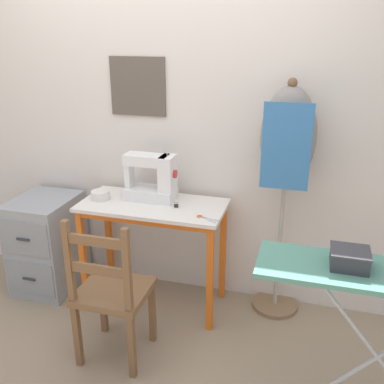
# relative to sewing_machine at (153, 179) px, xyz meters

# --- Properties ---
(ground_plane) EXTENTS (14.00, 14.00, 0.00)m
(ground_plane) POSITION_rel_sewing_machine_xyz_m (0.02, -0.31, -0.92)
(ground_plane) COLOR gray
(wall_back) EXTENTS (10.00, 0.07, 2.55)m
(wall_back) POSITION_rel_sewing_machine_xyz_m (0.02, 0.23, 0.35)
(wall_back) COLOR silver
(wall_back) RESTS_ON ground_plane
(sewing_table) EXTENTS (0.98, 0.47, 0.77)m
(sewing_table) POSITION_rel_sewing_machine_xyz_m (0.02, -0.09, -0.27)
(sewing_table) COLOR silver
(sewing_table) RESTS_ON ground_plane
(sewing_machine) EXTENTS (0.36, 0.18, 0.34)m
(sewing_machine) POSITION_rel_sewing_machine_xyz_m (0.00, 0.00, 0.00)
(sewing_machine) COLOR white
(sewing_machine) RESTS_ON sewing_table
(fabric_bowl) EXTENTS (0.13, 0.13, 0.06)m
(fabric_bowl) POSITION_rel_sewing_machine_xyz_m (-0.35, -0.10, -0.12)
(fabric_bowl) COLOR silver
(fabric_bowl) RESTS_ON sewing_table
(scissors) EXTENTS (0.15, 0.09, 0.01)m
(scissors) POSITION_rel_sewing_machine_xyz_m (0.41, -0.21, -0.15)
(scissors) COLOR silver
(scissors) RESTS_ON sewing_table
(thread_spool_near_machine) EXTENTS (0.04, 0.04, 0.03)m
(thread_spool_near_machine) POSITION_rel_sewing_machine_xyz_m (0.19, -0.10, -0.13)
(thread_spool_near_machine) COLOR black
(thread_spool_near_machine) RESTS_ON sewing_table
(wooden_chair) EXTENTS (0.40, 0.38, 0.93)m
(wooden_chair) POSITION_rel_sewing_machine_xyz_m (-0.02, -0.67, -0.48)
(wooden_chair) COLOR brown
(wooden_chair) RESTS_ON ground_plane
(filing_cabinet) EXTENTS (0.42, 0.52, 0.71)m
(filing_cabinet) POSITION_rel_sewing_machine_xyz_m (-0.84, -0.09, -0.56)
(filing_cabinet) COLOR #93999E
(filing_cabinet) RESTS_ON ground_plane
(dress_form) EXTENTS (0.34, 0.32, 1.60)m
(dress_form) POSITION_rel_sewing_machine_xyz_m (0.86, 0.09, 0.25)
(dress_form) COLOR #846647
(dress_form) RESTS_ON ground_plane
(storage_box) EXTENTS (0.17, 0.15, 0.08)m
(storage_box) POSITION_rel_sewing_machine_xyz_m (1.21, -0.77, -0.01)
(storage_box) COLOR #333338
(storage_box) RESTS_ON ironing_board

